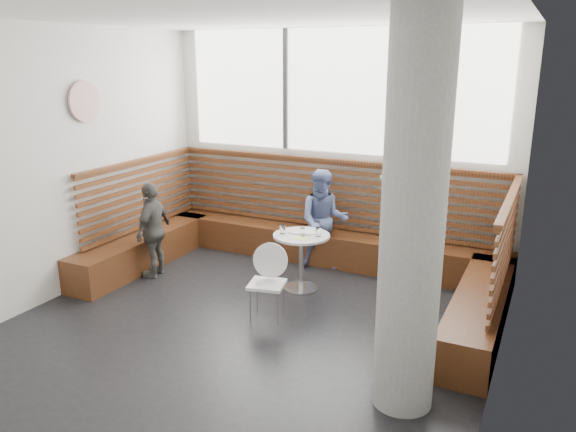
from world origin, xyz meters
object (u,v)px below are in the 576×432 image
at_px(cafe_table, 301,250).
at_px(child_left, 153,230).
at_px(child_back, 324,221).
at_px(adult_man, 405,237).
at_px(concrete_column, 413,221).
at_px(cafe_chair, 269,276).

relative_size(cafe_table, child_left, 0.57).
relative_size(child_back, child_left, 1.10).
bearing_deg(cafe_table, adult_man, -3.24).
xyz_separation_m(concrete_column, cafe_chair, (-1.77, 0.95, -1.12)).
xyz_separation_m(cafe_chair, child_back, (-0.02, 1.62, 0.21)).
distance_m(cafe_chair, child_left, 2.01).
distance_m(cafe_table, child_left, 2.00).
distance_m(cafe_chair, adult_man, 1.57).
bearing_deg(concrete_column, cafe_table, 134.33).
distance_m(concrete_column, child_back, 3.27).
bearing_deg(concrete_column, child_back, 124.79).
height_order(child_back, child_left, child_back).
bearing_deg(cafe_chair, child_back, 77.98).
xyz_separation_m(cafe_chair, adult_man, (1.30, 0.78, 0.40)).
height_order(adult_man, child_left, adult_man).
height_order(cafe_table, cafe_chair, cafe_chair).
relative_size(cafe_chair, child_back, 0.60).
bearing_deg(cafe_table, cafe_chair, -89.85).
height_order(cafe_chair, child_back, child_back).
bearing_deg(concrete_column, cafe_chair, 151.60).
height_order(cafe_table, adult_man, adult_man).
height_order(concrete_column, cafe_table, concrete_column).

